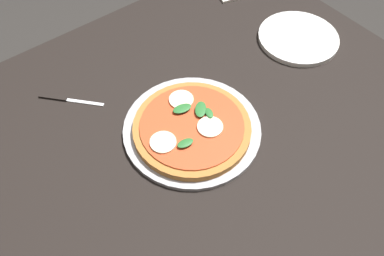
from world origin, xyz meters
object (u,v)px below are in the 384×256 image
object	(u,v)px
dining_table	(193,147)
serving_tray	(192,129)
knife	(63,99)
pizza	(192,127)
plate_white	(298,38)

from	to	relation	value
dining_table	serving_tray	bearing A→B (deg)	42.36
dining_table	knife	size ratio (longest dim) A/B	9.29
pizza	plate_white	xyz separation A→B (m)	(-0.44, -0.07, -0.02)
pizza	serving_tray	bearing A→B (deg)	-132.99
dining_table	knife	distance (m)	0.35
knife	serving_tray	bearing A→B (deg)	125.28
dining_table	pizza	size ratio (longest dim) A/B	4.50
pizza	knife	distance (m)	0.34
pizza	knife	xyz separation A→B (m)	(0.19, -0.28, -0.02)
pizza	knife	size ratio (longest dim) A/B	2.06
knife	dining_table	bearing A→B (deg)	128.49
pizza	knife	world-z (taller)	pizza
pizza	plate_white	world-z (taller)	pizza
dining_table	pizza	distance (m)	0.12
serving_tray	plate_white	world-z (taller)	plate_white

